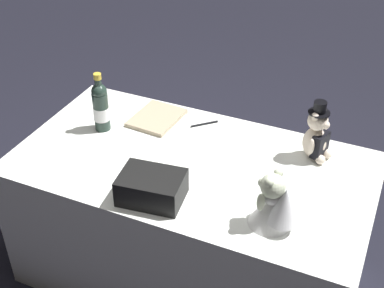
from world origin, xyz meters
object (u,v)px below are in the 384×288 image
object	(u,v)px
teddy_bear_bride	(275,204)
guestbook	(157,118)
champagne_bottle	(101,106)
teddy_bear_groom	(317,136)
signing_pen	(205,124)
gift_case_black	(152,187)

from	to	relation	value
teddy_bear_bride	guestbook	bearing A→B (deg)	146.65
champagne_bottle	guestbook	bearing A→B (deg)	41.50
teddy_bear_groom	guestbook	size ratio (longest dim) A/B	1.08
guestbook	signing_pen	bearing A→B (deg)	17.28
teddy_bear_bride	gift_case_black	bearing A→B (deg)	-174.15
champagne_bottle	gift_case_black	world-z (taller)	champagne_bottle
teddy_bear_groom	gift_case_black	distance (m)	0.78
teddy_bear_groom	guestbook	xyz separation A→B (m)	(-0.80, -0.01, -0.10)
champagne_bottle	signing_pen	size ratio (longest dim) A/B	2.63
teddy_bear_bride	guestbook	xyz separation A→B (m)	(-0.75, 0.50, -0.10)
teddy_bear_groom	signing_pen	size ratio (longest dim) A/B	2.49
signing_pen	gift_case_black	xyz separation A→B (m)	(0.02, -0.60, 0.05)
teddy_bear_bride	signing_pen	size ratio (longest dim) A/B	2.12
teddy_bear_groom	signing_pen	bearing A→B (deg)	175.00
teddy_bear_groom	gift_case_black	bearing A→B (deg)	-134.09
teddy_bear_bride	gift_case_black	distance (m)	0.50
signing_pen	guestbook	bearing A→B (deg)	-166.73
teddy_bear_groom	teddy_bear_bride	bearing A→B (deg)	-94.81
signing_pen	gift_case_black	bearing A→B (deg)	-88.38
champagne_bottle	guestbook	world-z (taller)	champagne_bottle
teddy_bear_bride	signing_pen	world-z (taller)	teddy_bear_bride
gift_case_black	guestbook	xyz separation A→B (m)	(-0.26, 0.55, -0.05)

